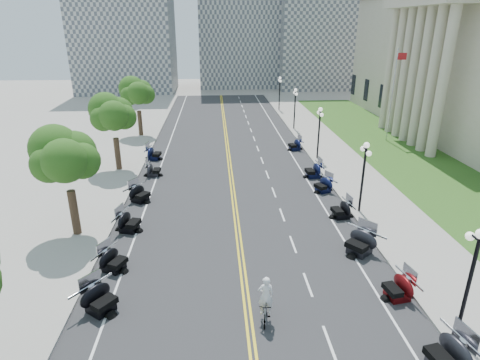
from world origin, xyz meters
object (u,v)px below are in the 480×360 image
object	(u,v)px
bicycle	(265,310)
flagpole	(392,97)
motorcycle_n_3	(449,353)
cyclist_rider	(266,282)

from	to	relation	value
bicycle	flagpole	bearing A→B (deg)	68.08
motorcycle_n_3	cyclist_rider	world-z (taller)	cyclist_rider
cyclist_rider	bicycle	bearing A→B (deg)	-0.00
motorcycle_n_3	bicycle	size ratio (longest dim) A/B	1.22
flagpole	motorcycle_n_3	distance (m)	33.63
bicycle	cyclist_rider	bearing A→B (deg)	0.00
flagpole	cyclist_rider	xyz separation A→B (m)	(-17.28, -28.44, -3.00)
motorcycle_n_3	bicycle	world-z (taller)	motorcycle_n_3
flagpole	cyclist_rider	distance (m)	33.41
motorcycle_n_3	bicycle	xyz separation A→B (m)	(-6.53, 3.14, -0.22)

